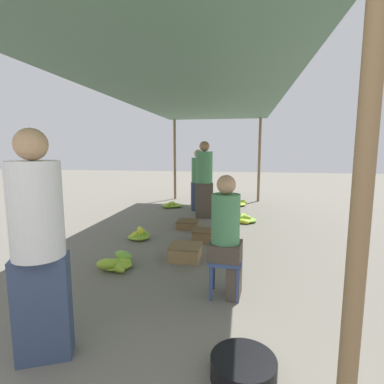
{
  "coord_description": "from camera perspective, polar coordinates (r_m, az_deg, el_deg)",
  "views": [
    {
      "loc": [
        0.83,
        -0.96,
        1.58
      ],
      "look_at": [
        0.0,
        3.89,
        0.87
      ],
      "focal_mm": 28.0,
      "sensor_mm": 36.0,
      "label": 1
    }
  ],
  "objects": [
    {
      "name": "canopy_post_front_right",
      "position": [
        1.39,
        29.21,
        -6.83
      ],
      "size": [
        0.08,
        0.08,
        2.49
      ],
      "primitive_type": "cylinder",
      "color": "olive",
      "rests_on": "ground"
    },
    {
      "name": "canopy_post_back_left",
      "position": [
        9.47,
        -3.29,
        6.15
      ],
      "size": [
        0.08,
        0.08,
        2.49
      ],
      "primitive_type": "cylinder",
      "color": "olive",
      "rests_on": "ground"
    },
    {
      "name": "canopy_post_back_right",
      "position": [
        9.24,
        12.69,
        5.92
      ],
      "size": [
        0.08,
        0.08,
        2.49
      ],
      "primitive_type": "cylinder",
      "color": "olive",
      "rests_on": "ground"
    },
    {
      "name": "canopy_tarp",
      "position": [
        5.39,
        0.74,
        18.15
      ],
      "size": [
        3.0,
        8.36,
        0.04
      ],
      "primitive_type": "cube",
      "color": "#567A60",
      "rests_on": "canopy_post_front_left"
    },
    {
      "name": "vendor_foreground",
      "position": [
        2.47,
        -27.21,
        -8.81
      ],
      "size": [
        0.48,
        0.48,
        1.73
      ],
      "color": "#384766",
      "rests_on": "ground"
    },
    {
      "name": "stool",
      "position": [
        3.33,
        6.29,
        -13.83
      ],
      "size": [
        0.34,
        0.34,
        0.42
      ],
      "color": "#384C84",
      "rests_on": "ground"
    },
    {
      "name": "vendor_seated",
      "position": [
        3.22,
        6.74,
        -8.03
      ],
      "size": [
        0.37,
        0.37,
        1.32
      ],
      "color": "#4C4238",
      "rests_on": "ground"
    },
    {
      "name": "basin_black",
      "position": [
        2.43,
        9.74,
        -30.21
      ],
      "size": [
        0.46,
        0.46,
        0.15
      ],
      "color": "black",
      "rests_on": "ground"
    },
    {
      "name": "banana_pile_left_0",
      "position": [
        4.22,
        -14.16,
        -12.98
      ],
      "size": [
        0.45,
        0.56,
        0.19
      ],
      "color": "#94BF32",
      "rests_on": "ground"
    },
    {
      "name": "banana_pile_left_1",
      "position": [
        8.21,
        -3.99,
        -2.49
      ],
      "size": [
        0.57,
        0.58,
        0.16
      ],
      "color": "#B4CC2C",
      "rests_on": "ground"
    },
    {
      "name": "banana_pile_left_2",
      "position": [
        5.4,
        -9.98,
        -8.03
      ],
      "size": [
        0.38,
        0.4,
        0.23
      ],
      "color": "#C5D329",
      "rests_on": "ground"
    },
    {
      "name": "banana_pile_right_0",
      "position": [
        6.67,
        9.91,
        -5.07
      ],
      "size": [
        0.5,
        0.55,
        0.17
      ],
      "color": "#8DBD33",
      "rests_on": "ground"
    },
    {
      "name": "banana_pile_right_1",
      "position": [
        8.51,
        8.19,
        -2.18
      ],
      "size": [
        0.64,
        0.64,
        0.17
      ],
      "color": "#7DB636",
      "rests_on": "ground"
    },
    {
      "name": "crate_near",
      "position": [
        4.41,
        -1.24,
        -11.36
      ],
      "size": [
        0.45,
        0.45,
        0.21
      ],
      "color": "#9E7A4C",
      "rests_on": "ground"
    },
    {
      "name": "crate_mid",
      "position": [
        5.23,
        2.26,
        -8.25
      ],
      "size": [
        0.38,
        0.38,
        0.2
      ],
      "color": "brown",
      "rests_on": "ground"
    },
    {
      "name": "crate_far",
      "position": [
        6.05,
        -0.75,
        -6.16
      ],
      "size": [
        0.42,
        0.42,
        0.16
      ],
      "color": "brown",
      "rests_on": "ground"
    },
    {
      "name": "shopper_walking_mid",
      "position": [
        7.7,
        1.15,
        2.47
      ],
      "size": [
        0.42,
        0.42,
        1.57
      ],
      "color": "#384766",
      "rests_on": "ground"
    },
    {
      "name": "shopper_walking_far",
      "position": [
        6.82,
        2.35,
        2.56
      ],
      "size": [
        0.43,
        0.43,
        1.76
      ],
      "color": "#4C4238",
      "rests_on": "ground"
    }
  ]
}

